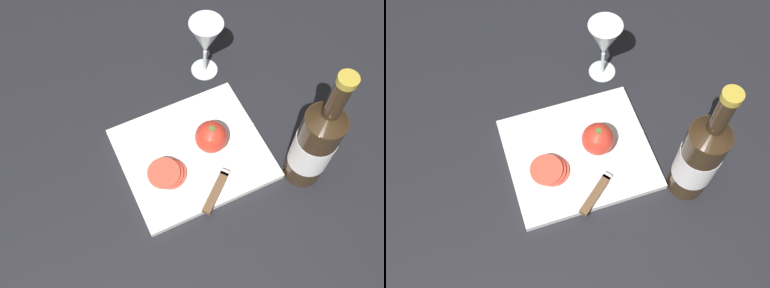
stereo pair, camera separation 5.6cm
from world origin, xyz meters
TOP-DOWN VIEW (x-y plane):
  - ground_plane at (0.00, 0.00)m, footprint 3.00×3.00m
  - cutting_board at (0.04, 0.00)m, footprint 0.31×0.27m
  - wine_bottle at (0.24, -0.13)m, footprint 0.08×0.08m
  - wine_glass at (0.17, 0.20)m, footprint 0.08×0.08m
  - whole_tomato at (0.08, -0.00)m, footprint 0.07×0.07m
  - knife at (0.06, -0.09)m, footprint 0.20×0.17m
  - tomato_slice_stack_near at (-0.04, -0.03)m, footprint 0.08×0.07m

SIDE VIEW (x-z plane):
  - ground_plane at x=0.00m, z-range 0.00..0.00m
  - cutting_board at x=0.04m, z-range 0.00..0.02m
  - knife at x=0.06m, z-range 0.02..0.03m
  - tomato_slice_stack_near at x=-0.04m, z-range 0.02..0.04m
  - whole_tomato at x=0.08m, z-range 0.02..0.09m
  - wine_glass at x=0.17m, z-range 0.03..0.19m
  - wine_bottle at x=0.24m, z-range -0.05..0.29m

